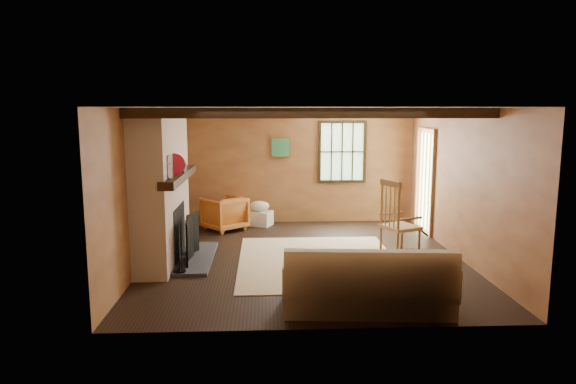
{
  "coord_description": "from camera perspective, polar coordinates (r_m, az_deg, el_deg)",
  "views": [
    {
      "loc": [
        -0.63,
        -8.03,
        2.36
      ],
      "look_at": [
        -0.25,
        0.4,
        1.02
      ],
      "focal_mm": 32.0,
      "sensor_mm": 36.0,
      "label": 1
    }
  ],
  "objects": [
    {
      "name": "sofa",
      "position": [
        6.31,
        8.85,
        -10.26
      ],
      "size": [
        2.07,
        1.03,
        0.81
      ],
      "rotation": [
        0.0,
        0.0,
        -0.07
      ],
      "color": "beige",
      "rests_on": "ground"
    },
    {
      "name": "laundry_basket",
      "position": [
        10.68,
        -3.22,
        -2.93
      ],
      "size": [
        0.61,
        0.54,
        0.3
      ],
      "primitive_type": "cube",
      "rotation": [
        0.0,
        0.0,
        -0.39
      ],
      "color": "silver",
      "rests_on": "ground"
    },
    {
      "name": "fireplace",
      "position": [
        8.28,
        -13.67,
        0.03
      ],
      "size": [
        1.02,
        2.3,
        2.4
      ],
      "color": "#9E533D",
      "rests_on": "ground"
    },
    {
      "name": "rocking_chair",
      "position": [
        8.51,
        12.13,
        -3.54
      ],
      "size": [
        1.04,
        0.81,
        1.28
      ],
      "rotation": [
        0.0,
        0.0,
        1.99
      ],
      "color": "tan",
      "rests_on": "ground"
    },
    {
      "name": "rug",
      "position": [
        8.22,
        3.36,
        -7.66
      ],
      "size": [
        2.5,
        3.0,
        0.01
      ],
      "primitive_type": "cube",
      "color": "#D0B68A",
      "rests_on": "ground"
    },
    {
      "name": "ground",
      "position": [
        8.39,
        1.85,
        -7.32
      ],
      "size": [
        5.5,
        5.5,
        0.0
      ],
      "primitive_type": "plane",
      "color": "black",
      "rests_on": "ground"
    },
    {
      "name": "basket_pillow",
      "position": [
        10.63,
        -3.24,
        -1.58
      ],
      "size": [
        0.52,
        0.47,
        0.21
      ],
      "primitive_type": "ellipsoid",
      "rotation": [
        0.0,
        0.0,
        0.36
      ],
      "color": "beige",
      "rests_on": "laundry_basket"
    },
    {
      "name": "firewood_pile",
      "position": [
        10.93,
        -9.11,
        -2.97
      ],
      "size": [
        0.6,
        0.11,
        0.22
      ],
      "color": "#503822",
      "rests_on": "ground"
    },
    {
      "name": "armchair",
      "position": [
        10.29,
        -7.11,
        -2.38
      ],
      "size": [
        1.03,
        1.03,
        0.67
      ],
      "primitive_type": "imported",
      "rotation": [
        0.0,
        0.0,
        -2.44
      ],
      "color": "#BF6026",
      "rests_on": "ground"
    },
    {
      "name": "room_envelope",
      "position": [
        8.36,
        3.28,
        4.03
      ],
      "size": [
        5.02,
        5.52,
        2.44
      ],
      "color": "#A66A3B",
      "rests_on": "ground"
    }
  ]
}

